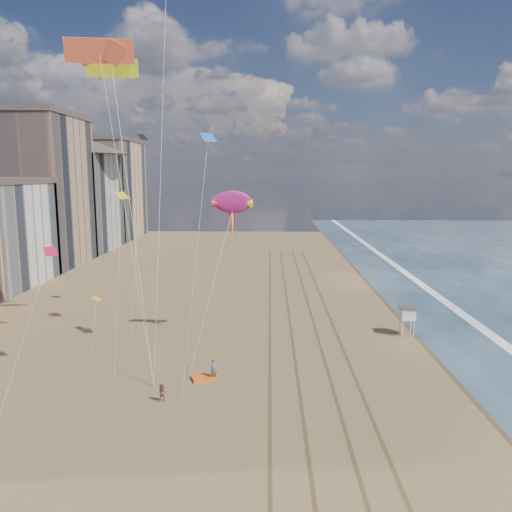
{
  "coord_description": "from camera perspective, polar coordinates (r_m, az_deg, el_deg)",
  "views": [
    {
      "loc": [
        -1.29,
        -22.62,
        17.5
      ],
      "look_at": [
        -2.61,
        26.0,
        9.5
      ],
      "focal_mm": 35.0,
      "sensor_mm": 36.0,
      "label": 1
    }
  ],
  "objects": [
    {
      "name": "small_kites",
      "position": [
        50.78,
        -14.19,
        6.91
      ],
      "size": [
        15.38,
        19.37,
        18.25
      ],
      "color": "blue",
      "rests_on": "ground"
    },
    {
      "name": "show_kite",
      "position": [
        50.5,
        -2.71,
        6.15
      ],
      "size": [
        4.17,
        4.92,
        17.45
      ],
      "color": "#991764",
      "rests_on": "ground"
    },
    {
      "name": "foam",
      "position": [
        69.48,
        22.26,
        -5.96
      ],
      "size": [
        260.0,
        260.0,
        0.0
      ],
      "primitive_type": "plane",
      "color": "white",
      "rests_on": "ground"
    },
    {
      "name": "wet_sand",
      "position": [
        68.11,
        18.94,
        -6.07
      ],
      "size": [
        260.0,
        260.0,
        0.0
      ],
      "primitive_type": "plane",
      "color": "#42301E",
      "rests_on": "ground"
    },
    {
      "name": "buildings",
      "position": [
        98.85,
        -25.32,
        6.16
      ],
      "size": [
        34.72,
        131.35,
        29.0
      ],
      "color": "#C6B284",
      "rests_on": "ground"
    },
    {
      "name": "lifeguard_stand",
      "position": [
        57.18,
        16.92,
        -6.3
      ],
      "size": [
        1.78,
        1.78,
        3.22
      ],
      "color": "white",
      "rests_on": "ground"
    },
    {
      "name": "kite_flyer_a",
      "position": [
        44.03,
        -4.81,
        -12.77
      ],
      "size": [
        0.81,
        0.66,
        1.9
      ],
      "primitive_type": "imported",
      "rotation": [
        0.0,
        0.0,
        0.33
      ],
      "color": "slate",
      "rests_on": "ground"
    },
    {
      "name": "tracks",
      "position": [
        55.58,
        5.51,
        -9.05
      ],
      "size": [
        7.68,
        120.0,
        0.01
      ],
      "color": "brown",
      "rests_on": "ground"
    },
    {
      "name": "kite_flyer_b",
      "position": [
        40.71,
        -10.68,
        -15.11
      ],
      "size": [
        0.8,
        0.65,
        1.52
      ],
      "primitive_type": "imported",
      "rotation": [
        0.0,
        0.0,
        -0.1
      ],
      "color": "brown",
      "rests_on": "ground"
    },
    {
      "name": "grounded_kite",
      "position": [
        44.6,
        -5.86,
        -13.63
      ],
      "size": [
        2.58,
        2.1,
        0.25
      ],
      "primitive_type": "cube",
      "rotation": [
        0.0,
        0.0,
        0.35
      ],
      "color": "#FF6215",
      "rests_on": "ground"
    }
  ]
}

